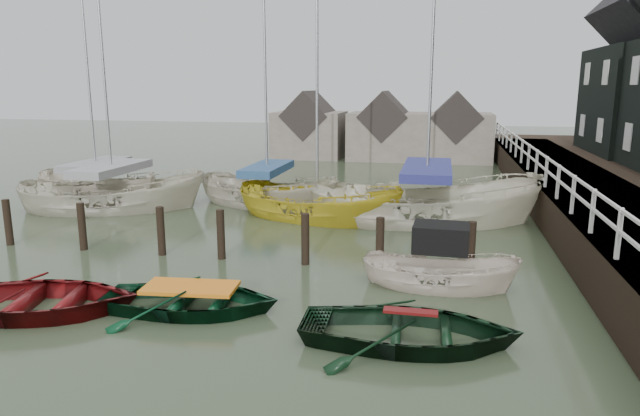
% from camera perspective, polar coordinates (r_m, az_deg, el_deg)
% --- Properties ---
extents(ground, '(120.00, 120.00, 0.00)m').
position_cam_1_polar(ground, '(13.12, -9.75, -9.15)').
color(ground, '#303C26').
rests_on(ground, ground).
extents(pier, '(3.04, 32.00, 2.70)m').
position_cam_1_polar(pier, '(22.22, 24.34, 0.66)').
color(pier, black).
rests_on(pier, ground).
extents(mooring_pilings, '(13.72, 0.22, 1.80)m').
position_cam_1_polar(mooring_pilings, '(16.01, -9.57, -3.33)').
color(mooring_pilings, black).
rests_on(mooring_pilings, ground).
extents(far_sheds, '(14.00, 4.08, 4.39)m').
position_cam_1_polar(far_sheds, '(37.62, 6.23, 7.73)').
color(far_sheds, '#665B51').
rests_on(far_sheds, ground).
extents(rowboat_red, '(4.92, 3.99, 0.90)m').
position_cam_1_polar(rowboat_red, '(13.68, -26.48, -9.39)').
color(rowboat_red, '#560C0D').
rests_on(rowboat_red, ground).
extents(rowboat_green, '(4.01, 3.04, 0.78)m').
position_cam_1_polar(rowboat_green, '(12.71, -12.71, -10.01)').
color(rowboat_green, black).
rests_on(rowboat_green, ground).
extents(rowboat_dkgreen, '(4.20, 3.08, 0.84)m').
position_cam_1_polar(rowboat_dkgreen, '(11.08, 8.94, -13.27)').
color(rowboat_dkgreen, black).
rests_on(rowboat_dkgreen, ground).
extents(motorboat, '(3.76, 1.55, 2.22)m').
position_cam_1_polar(motorboat, '(14.02, 11.80, -7.29)').
color(motorboat, beige).
rests_on(motorboat, ground).
extents(sailboat_a, '(7.48, 4.92, 11.42)m').
position_cam_1_polar(sailboat_a, '(23.55, -19.87, -0.00)').
color(sailboat_a, beige).
rests_on(sailboat_a, ground).
extents(sailboat_b, '(6.91, 4.41, 10.56)m').
position_cam_1_polar(sailboat_b, '(22.98, -5.24, 0.40)').
color(sailboat_b, '#BAB39F').
rests_on(sailboat_b, ground).
extents(sailboat_c, '(7.04, 4.33, 11.22)m').
position_cam_1_polar(sailboat_c, '(20.70, -0.28, -1.00)').
color(sailboat_c, gold).
rests_on(sailboat_c, ground).
extents(sailboat_d, '(8.55, 4.27, 13.83)m').
position_cam_1_polar(sailboat_d, '(20.52, 10.49, -1.19)').
color(sailboat_d, beige).
rests_on(sailboat_d, ground).
extents(sailboat_e, '(6.96, 4.34, 9.94)m').
position_cam_1_polar(sailboat_e, '(25.74, -21.28, 0.88)').
color(sailboat_e, beige).
rests_on(sailboat_e, ground).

